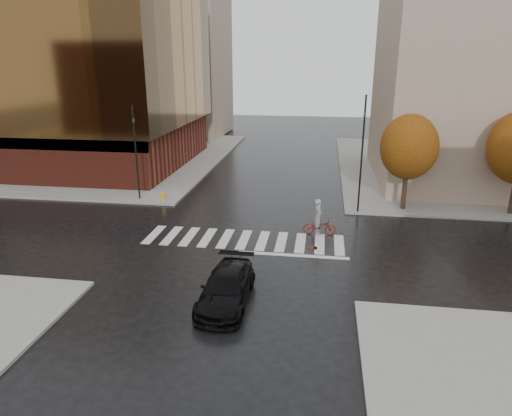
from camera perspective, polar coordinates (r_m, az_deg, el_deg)
The scene contains 14 objects.
ground at distance 26.29m, azimuth -1.71°, elevation -4.38°, with size 120.00×120.00×0.00m, color black.
sidewalk_nw at distance 52.50m, azimuth -20.71°, elevation 6.10°, with size 30.00×30.00×0.15m, color gray.
sidewalk_ne at distance 48.90m, azimuth 28.26°, elevation 4.25°, with size 30.00×30.00×0.15m, color gray.
crosswalk at distance 26.74m, azimuth -1.52°, elevation -3.96°, with size 12.00×3.00×0.01m, color silver.
office_glass at distance 49.48m, azimuth -24.54°, elevation 14.60°, with size 27.00×19.00×16.00m.
building_ne_tan at distance 42.78m, azimuth 26.68°, elevation 15.15°, with size 16.00×16.00×18.00m, color tan.
building_nw_far at distance 64.17m, azimuth -10.53°, elevation 18.06°, with size 14.00×12.00×20.00m, color tan.
tree_ne_a at distance 32.27m, azimuth 18.58°, elevation 7.23°, with size 3.80×3.80×6.50m.
sedan at distance 19.95m, azimuth -3.72°, elevation -9.94°, with size 2.00×4.93×1.43m, color black.
cyclist at distance 27.50m, azimuth 7.89°, elevation -1.82°, with size 1.95×0.76×2.21m.
traffic_light_nw at distance 34.12m, azimuth -14.83°, elevation 7.33°, with size 0.20×0.18×6.83m.
traffic_light_ne at distance 30.76m, azimuth 13.17°, elevation 7.52°, with size 0.18×0.21×7.76m.
fire_hydrant at distance 33.80m, azimuth -11.53°, elevation 1.49°, with size 0.27×0.27×0.76m.
manhole at distance 25.79m, azimuth 7.05°, elevation -4.97°, with size 0.57×0.57×0.01m, color #4C2E1B.
Camera 1 is at (4.35, -23.85, 10.15)m, focal length 32.00 mm.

